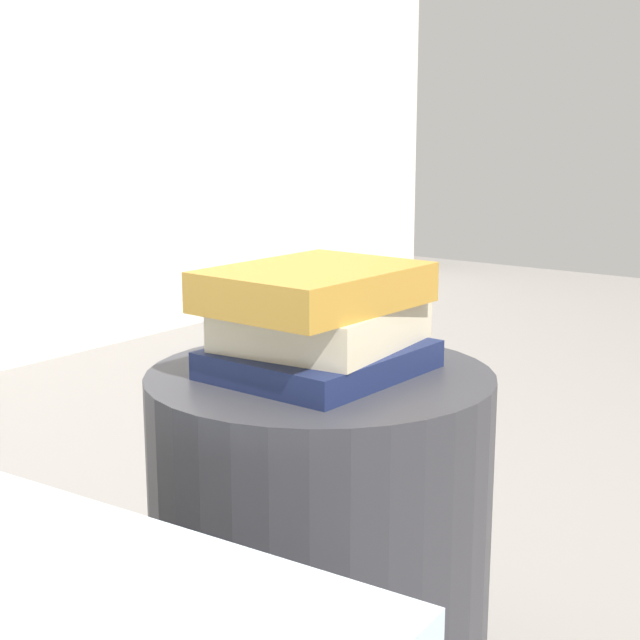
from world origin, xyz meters
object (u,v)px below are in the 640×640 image
at_px(book_cream, 322,324).
at_px(book_navy, 325,359).
at_px(side_table, 320,561).
at_px(book_ochre, 315,287).

bearing_deg(book_cream, book_navy, -132.56).
bearing_deg(side_table, book_navy, -48.70).
xyz_separation_m(book_cream, book_ochre, (-0.02, -0.01, 0.05)).
distance_m(side_table, book_ochre, 0.36).
height_order(side_table, book_cream, book_cream).
relative_size(book_cream, book_ochre, 0.87).
relative_size(book_navy, book_ochre, 0.97).
bearing_deg(side_table, book_ochre, -178.06).
height_order(side_table, book_navy, book_navy).
height_order(book_cream, book_ochre, book_ochre).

